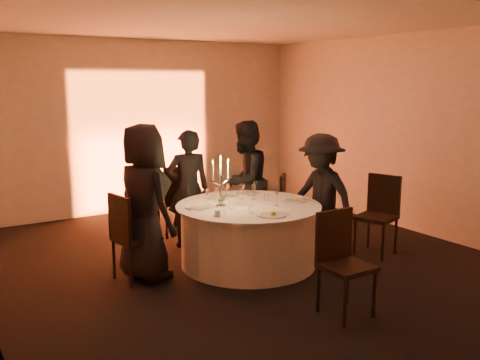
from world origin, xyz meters
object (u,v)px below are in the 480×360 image
chair_left (129,232)px  coffee_cup (218,213)px  guest_left (144,202)px  banquet_table (248,235)px  candelabra (221,189)px  guest_right (321,195)px  chair_front (341,256)px  guest_back_right (245,181)px  chair_back_left (177,196)px  guest_back_left (188,189)px  chair_right (379,210)px  chair_back_right (276,199)px

chair_left → coffee_cup: (0.87, -0.51, 0.22)m
guest_left → coffee_cup: bearing=-138.4°
banquet_table → candelabra: size_ratio=2.84×
coffee_cup → guest_right: bearing=4.4°
chair_left → chair_front: chair_left is taller
guest_back_right → coffee_cup: bearing=17.0°
chair_back_left → guest_back_left: 0.59m
chair_left → chair_right: 3.29m
guest_back_left → guest_right: 1.81m
chair_back_left → chair_front: chair_back_left is taller
guest_right → candelabra: bearing=-109.2°
banquet_table → guest_left: (-1.27, 0.24, 0.52)m
chair_left → guest_back_right: 2.16m
chair_back_right → chair_front: bearing=21.4°
guest_right → chair_back_left: bearing=-154.1°
guest_left → chair_back_left: bearing=-47.8°
chair_left → guest_back_left: guest_back_left is taller
banquet_table → guest_back_right: (0.55, 0.95, 0.48)m
candelabra → chair_back_right: bearing=33.7°
chair_back_right → chair_front: (-1.24, -2.83, 0.10)m
guest_left → candelabra: bearing=-109.4°
chair_back_right → coffee_cup: bearing=-7.0°
guest_left → chair_right: bearing=-114.9°
guest_left → guest_back_left: guest_left is taller
banquet_table → chair_left: bearing=171.1°
chair_back_left → chair_right: size_ratio=1.01×
chair_back_right → guest_back_right: guest_back_right is taller
chair_right → guest_left: bearing=-123.1°
chair_back_left → guest_right: (1.24, -1.79, 0.20)m
chair_back_right → chair_back_left: bearing=-62.8°
chair_front → guest_back_right: 2.69m
chair_front → guest_back_left: size_ratio=0.63×
chair_back_right → guest_back_left: (-1.54, -0.07, 0.33)m
chair_back_left → chair_front: 3.31m
chair_back_right → chair_front: 3.09m
chair_back_left → chair_right: bearing=138.7°
chair_left → coffee_cup: 1.03m
chair_right → guest_back_left: size_ratio=0.65×
chair_right → chair_back_left: bearing=-156.8°
coffee_cup → candelabra: candelabra is taller
banquet_table → chair_front: chair_front is taller
banquet_table → chair_right: size_ratio=1.71×
guest_left → banquet_table: bearing=-111.2°
coffee_cup → guest_back_right: bearing=47.1°
chair_back_right → chair_front: chair_front is taller
coffee_cup → candelabra: bearing=55.6°
chair_front → coffee_cup: chair_front is taller
chair_left → guest_right: 2.53m
banquet_table → chair_front: (0.02, -1.67, 0.19)m
chair_back_left → guest_left: bearing=59.5°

